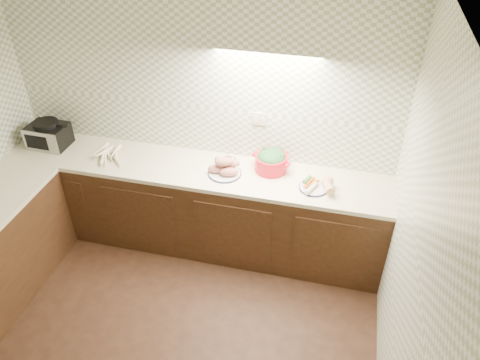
% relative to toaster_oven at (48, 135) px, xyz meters
% --- Properties ---
extents(room, '(3.60, 3.60, 2.60)m').
position_rel_toaster_oven_xyz_m(room, '(1.48, -1.54, 0.61)').
color(room, black).
rests_on(room, ground).
extents(counter, '(3.60, 3.60, 0.90)m').
position_rel_toaster_oven_xyz_m(counter, '(0.79, -0.86, -0.57)').
color(counter, black).
rests_on(counter, ground).
extents(toaster_oven, '(0.37, 0.29, 0.26)m').
position_rel_toaster_oven_xyz_m(toaster_oven, '(0.00, 0.00, 0.00)').
color(toaster_oven, black).
rests_on(toaster_oven, counter).
extents(parsnip_pile, '(0.35, 0.37, 0.08)m').
position_rel_toaster_oven_xyz_m(parsnip_pile, '(0.63, -0.04, -0.09)').
color(parsnip_pile, '#FAF2C7').
rests_on(parsnip_pile, counter).
extents(sweet_potato_plate, '(0.31, 0.30, 0.18)m').
position_rel_toaster_oven_xyz_m(sweet_potato_plate, '(1.79, -0.06, -0.06)').
color(sweet_potato_plate, '#171840').
rests_on(sweet_potato_plate, counter).
extents(onion_bowl, '(0.13, 0.13, 0.10)m').
position_rel_toaster_oven_xyz_m(onion_bowl, '(1.79, 0.08, -0.08)').
color(onion_bowl, black).
rests_on(onion_bowl, counter).
extents(dutch_oven, '(0.38, 0.38, 0.21)m').
position_rel_toaster_oven_xyz_m(dutch_oven, '(2.18, 0.09, -0.02)').
color(dutch_oven, red).
rests_on(dutch_oven, counter).
extents(veg_plate, '(0.31, 0.30, 0.12)m').
position_rel_toaster_oven_xyz_m(veg_plate, '(2.64, -0.08, -0.08)').
color(veg_plate, '#171840').
rests_on(veg_plate, counter).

